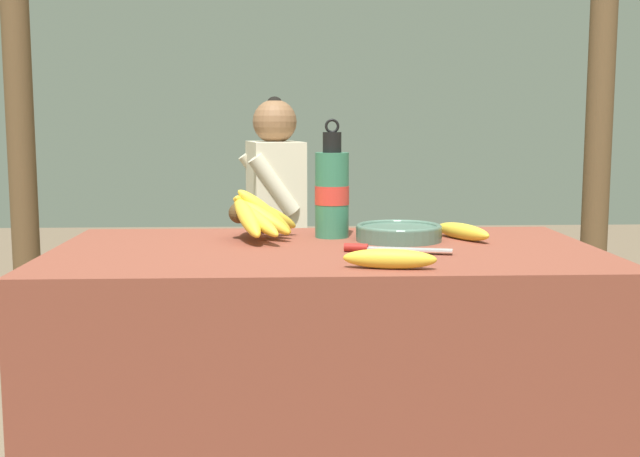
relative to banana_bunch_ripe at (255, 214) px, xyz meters
name	(u,v)px	position (x,y,z in m)	size (l,w,h in m)	color
market_counter	(326,393)	(0.17, -0.15, -0.43)	(1.30, 0.73, 0.72)	brown
banana_bunch_ripe	(255,214)	(0.00, 0.00, 0.00)	(0.19, 0.33, 0.14)	#4C381E
serving_bowl	(399,232)	(0.36, -0.04, -0.04)	(0.22, 0.22, 0.04)	#4C6B5B
water_bottle	(332,192)	(0.20, 0.03, 0.05)	(0.09, 0.09, 0.31)	#337556
loose_banana_front	(390,259)	(0.29, -0.43, -0.04)	(0.20, 0.08, 0.04)	gold
loose_banana_side	(462,231)	(0.53, -0.03, -0.04)	(0.13, 0.20, 0.04)	gold
knife	(383,248)	(0.30, -0.23, -0.05)	(0.25, 0.08, 0.02)	#BCBCC1
wooden_bench	(316,276)	(0.20, 1.27, -0.40)	(1.74, 0.32, 0.45)	brown
seated_vendor	(264,213)	(-0.01, 1.23, -0.13)	(0.44, 0.42, 1.12)	#564C60
banana_bunch_green	(438,243)	(0.72, 1.27, -0.27)	(0.19, 0.31, 0.13)	#4C381E
support_post_near	(17,53)	(-1.05, 1.46, 0.53)	(0.12, 0.12, 2.63)	brown
support_post_far	(602,55)	(1.46, 1.46, 0.53)	(0.12, 0.12, 2.63)	brown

